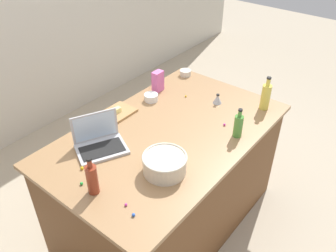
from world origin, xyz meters
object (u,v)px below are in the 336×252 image
butter_stick_left (114,111)px  laptop (99,142)px  ramekin_medium (185,73)px  bottle_olive (238,125)px  candy_bag (158,81)px  ramekin_small (151,97)px  mixing_bowl_large (165,163)px  bottle_soy (92,179)px  cutting_board (114,115)px  kitchen_timer (217,99)px  bottle_oil (266,96)px

butter_stick_left → laptop: bearing=-148.4°
laptop → ramekin_medium: bearing=8.3°
bottle_olive → candy_bag: (0.14, 0.81, -0.00)m
ramekin_small → mixing_bowl_large: bearing=-133.4°
bottle_soy → ramekin_medium: (1.45, 0.44, -0.07)m
ramekin_small → bottle_olive: bearing=-89.0°
laptop → candy_bag: bearing=13.0°
cutting_board → ramekin_medium: size_ratio=3.23×
bottle_soy → ramekin_small: bearing=22.8°
bottle_soy → kitchen_timer: (1.23, -0.03, -0.06)m
bottle_oil → ramekin_small: bottle_oil is taller
bottle_olive → candy_bag: 0.83m
mixing_bowl_large → bottle_oil: (1.01, -0.14, 0.04)m
laptop → candy_bag: laptop is taller
bottle_oil → butter_stick_left: (-0.78, 0.81, -0.07)m
bottle_oil → ramekin_small: bearing=121.0°
ramekin_small → bottle_oil: bearing=-59.0°
ramekin_small → kitchen_timer: size_ratio=1.41×
ramekin_medium → candy_bag: candy_bag is taller
bottle_oil → butter_stick_left: bearing=133.8°
bottle_soy → butter_stick_left: bearing=37.5°
laptop → ramekin_small: bearing=10.9°
laptop → bottle_oil: bearing=-29.3°
laptop → cutting_board: size_ratio=1.18×
bottle_oil → bottle_olive: bearing=-177.9°
bottle_soy → butter_stick_left: (0.60, 0.46, -0.06)m
bottle_olive → ramekin_medium: bottle_olive is taller
ramekin_medium → cutting_board: bearing=178.3°
bottle_soy → mixing_bowl_large: bearing=-28.4°
mixing_bowl_large → butter_stick_left: mixing_bowl_large is taller
bottle_oil → ramekin_small: 0.87m
cutting_board → candy_bag: 0.50m
ramekin_small → kitchen_timer: kitchen_timer is taller
laptop → bottle_soy: bottle_soy is taller
bottle_soy → butter_stick_left: size_ratio=2.22×
ramekin_medium → candy_bag: bearing=177.6°
mixing_bowl_large → candy_bag: 0.97m
cutting_board → ramekin_medium: 0.85m
bottle_oil → kitchen_timer: bottle_oil is taller
ramekin_small → candy_bag: 0.17m
cutting_board → candy_bag: candy_bag is taller
bottle_oil → candy_bag: bottle_oil is taller
butter_stick_left → mixing_bowl_large: bearing=-109.2°
bottle_oil → ramekin_small: (-0.44, 0.74, -0.08)m
bottle_soy → ramekin_medium: size_ratio=2.48×
butter_stick_left → ramekin_small: same height
ramekin_medium → kitchen_timer: 0.52m
mixing_bowl_large → ramekin_medium: size_ratio=2.72×
mixing_bowl_large → cutting_board: 0.70m
mixing_bowl_large → bottle_olive: size_ratio=1.26×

